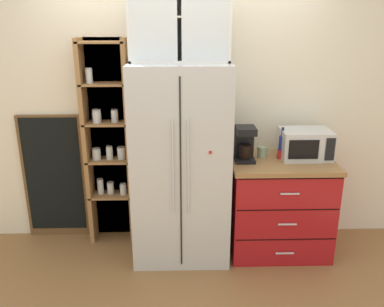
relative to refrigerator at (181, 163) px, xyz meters
name	(u,v)px	position (x,y,z in m)	size (l,w,h in m)	color
ground_plane	(182,250)	(0.00, -0.01, -0.88)	(10.55, 10.55, 0.00)	olive
wall_back_cream	(180,109)	(0.00, 0.39, 0.40)	(4.86, 0.10, 2.55)	silver
refrigerator	(181,163)	(0.00, 0.00, 0.00)	(0.84, 0.71, 1.75)	silver
pantry_shelf_column	(109,142)	(-0.68, 0.29, 0.11)	(0.47, 0.25, 1.94)	brown
counter_cabinet	(278,205)	(0.90, 0.02, -0.43)	(0.92, 0.68, 0.89)	#A8161C
microwave	(305,144)	(1.12, 0.07, 0.15)	(0.44, 0.33, 0.26)	silver
coffee_maker	(245,143)	(0.57, 0.02, 0.17)	(0.17, 0.20, 0.31)	black
mug_sage	(262,152)	(0.74, 0.09, 0.07)	(0.12, 0.09, 0.10)	#8CA37F
mug_red	(281,154)	(0.91, 0.06, 0.06)	(0.11, 0.07, 0.08)	red
bottle_cobalt	(282,145)	(0.90, 0.06, 0.14)	(0.06, 0.06, 0.29)	navy
upper_cabinet	(179,17)	(0.00, 0.05, 1.22)	(0.80, 0.32, 0.70)	silver
chalkboard_menu	(54,177)	(-1.23, 0.32, -0.25)	(0.60, 0.04, 1.24)	brown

